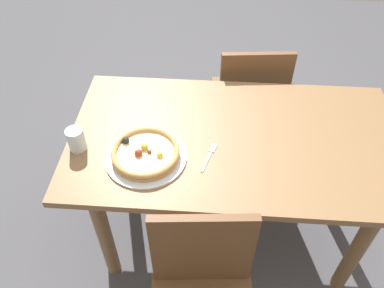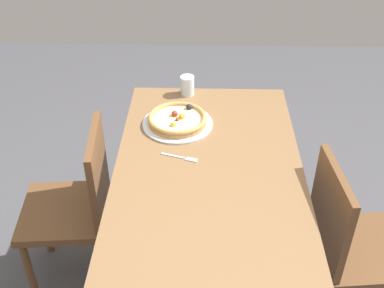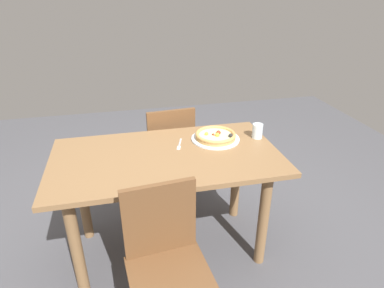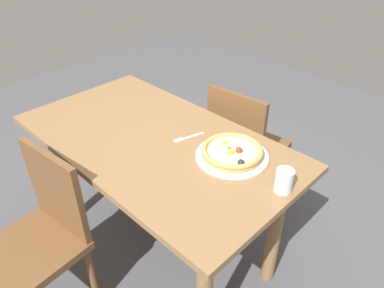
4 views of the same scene
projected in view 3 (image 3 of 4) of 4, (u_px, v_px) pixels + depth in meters
ground_plane at (170, 247)px, 2.42m from camera, size 6.00×6.00×0.00m
dining_table at (167, 172)px, 2.13m from camera, size 1.44×0.80×0.77m
chair_near at (169, 150)px, 2.76m from camera, size 0.43×0.43×0.88m
chair_far at (167, 263)px, 1.64m from camera, size 0.44×0.44×0.88m
plate at (215, 139)px, 2.28m from camera, size 0.34×0.34×0.01m
pizza at (216, 135)px, 2.26m from camera, size 0.28×0.28×0.05m
fork at (179, 145)px, 2.19m from camera, size 0.06×0.16×0.00m
drinking_glass at (257, 131)px, 2.28m from camera, size 0.07×0.07×0.10m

